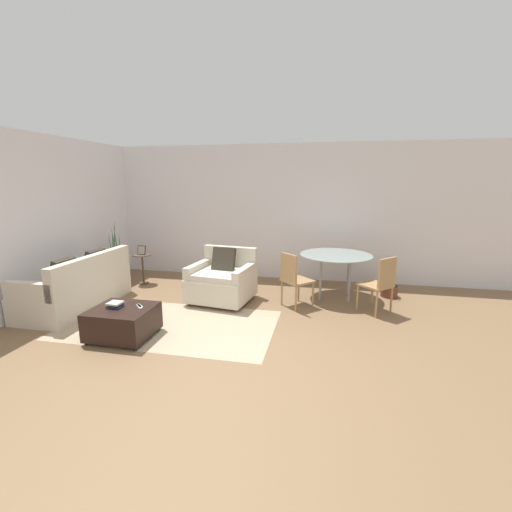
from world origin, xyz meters
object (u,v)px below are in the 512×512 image
(side_table, at_px, (143,264))
(dining_chair_near_right, at_px, (380,281))
(book_stack, at_px, (115,305))
(dining_chair_near_left, at_px, (293,277))
(potted_plant_small, at_px, (389,287))
(couch, at_px, (79,289))
(picture_frame, at_px, (142,250))
(tv_remote_primary, at_px, (140,306))
(dining_table, at_px, (336,259))
(armchair, at_px, (222,281))
(potted_plant, at_px, (117,271))
(tv_remote_secondary, at_px, (139,307))
(ottoman, at_px, (123,321))

(side_table, bearing_deg, dining_chair_near_right, -9.28)
(book_stack, height_order, dining_chair_near_left, dining_chair_near_left)
(dining_chair_near_right, bearing_deg, potted_plant_small, 71.32)
(couch, height_order, picture_frame, couch)
(tv_remote_primary, height_order, dining_chair_near_right, dining_chair_near_right)
(side_table, bearing_deg, tv_remote_primary, -61.08)
(tv_remote_primary, bearing_deg, dining_chair_near_right, 24.35)
(couch, xyz_separation_m, tv_remote_primary, (1.53, -0.75, 0.11))
(dining_table, bearing_deg, potted_plant_small, 12.72)
(book_stack, bearing_deg, dining_table, 38.02)
(armchair, distance_m, side_table, 1.96)
(potted_plant, height_order, dining_chair_near_right, potted_plant)
(side_table, relative_size, dining_chair_near_right, 0.66)
(potted_plant, bearing_deg, side_table, 8.44)
(armchair, height_order, tv_remote_secondary, armchair)
(armchair, relative_size, tv_remote_primary, 8.12)
(ottoman, bearing_deg, dining_table, 39.19)
(tv_remote_secondary, relative_size, dining_table, 0.12)
(book_stack, xyz_separation_m, tv_remote_primary, (0.29, 0.10, -0.03))
(dining_chair_near_left, relative_size, dining_chair_near_right, 1.00)
(couch, height_order, side_table, couch)
(side_table, distance_m, dining_chair_near_left, 3.16)
(armchair, relative_size, dining_table, 0.88)
(ottoman, distance_m, potted_plant, 2.69)
(picture_frame, distance_m, potted_plant_small, 4.73)
(armchair, xyz_separation_m, potted_plant, (-2.39, 0.56, -0.11))
(potted_plant, bearing_deg, tv_remote_secondary, -50.57)
(ottoman, bearing_deg, side_table, 113.84)
(dining_chair_near_left, distance_m, dining_chair_near_right, 1.33)
(dining_chair_near_right, relative_size, potted_plant_small, 1.14)
(dining_table, xyz_separation_m, dining_chair_near_right, (0.66, -0.66, -0.18))
(ottoman, height_order, tv_remote_secondary, tv_remote_secondary)
(picture_frame, height_order, dining_table, picture_frame)
(ottoman, bearing_deg, armchair, 62.71)
(potted_plant, bearing_deg, picture_frame, 8.43)
(armchair, distance_m, tv_remote_secondary, 1.69)
(ottoman, relative_size, book_stack, 3.85)
(dining_table, xyz_separation_m, potted_plant_small, (0.96, 0.22, -0.53))
(book_stack, height_order, dining_chair_near_right, dining_chair_near_right)
(dining_chair_near_left, xyz_separation_m, dining_chair_near_right, (1.33, 0.00, 0.00))
(dining_chair_near_left, height_order, dining_chair_near_right, same)
(tv_remote_primary, distance_m, potted_plant, 2.72)
(dining_table, height_order, potted_plant_small, potted_plant_small)
(side_table, relative_size, potted_plant_small, 0.75)
(book_stack, bearing_deg, potted_plant, 123.28)
(dining_chair_near_left, bearing_deg, potted_plant, 169.93)
(couch, distance_m, picture_frame, 1.51)
(tv_remote_secondary, bearing_deg, dining_chair_near_right, 24.85)
(potted_plant, relative_size, dining_chair_near_left, 1.48)
(armchair, height_order, dining_table, armchair)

